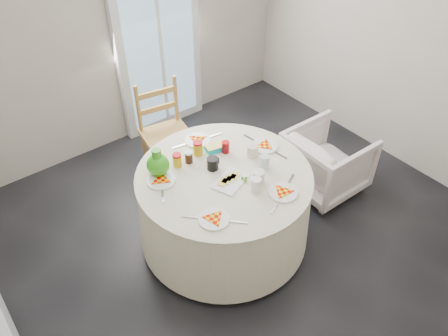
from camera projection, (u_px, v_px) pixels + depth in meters
floor at (246, 235)px, 3.89m from camera, size 4.00×4.00×0.00m
wall_back at (118, 23)px, 4.25m from camera, size 4.00×0.02×2.60m
wall_right at (417, 38)px, 3.99m from camera, size 0.02×4.00×2.60m
glass_door at (158, 39)px, 4.57m from camera, size 1.00×0.08×2.10m
radiator at (2, 318)px, 2.85m from camera, size 0.07×1.00×0.55m
table at (224, 207)px, 3.64m from camera, size 1.43×1.43×0.72m
wooden_chair at (167, 137)px, 4.23m from camera, size 0.51×0.49×1.00m
armchair at (328, 155)px, 4.14m from camera, size 0.65×0.69×0.70m
place_settings at (224, 171)px, 3.38m from camera, size 1.56×1.56×0.02m
jar_cluster at (201, 151)px, 3.49m from camera, size 0.52×0.41×0.14m
butter_tub at (214, 146)px, 3.60m from camera, size 0.16×0.13×0.06m
green_pitcher at (157, 160)px, 3.32m from camera, size 0.21×0.21×0.23m
cheese_platter at (231, 178)px, 3.31m from camera, size 0.33×0.27×0.04m
mugs_glasses at (240, 160)px, 3.42m from camera, size 0.68×0.68×0.12m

